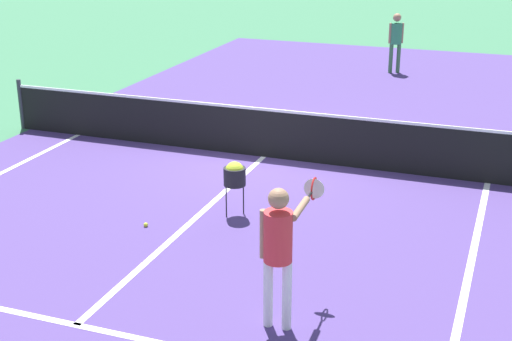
{
  "coord_description": "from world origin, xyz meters",
  "views": [
    {
      "loc": [
        4.49,
        -12.62,
        4.55
      ],
      "look_at": [
        1.09,
        -3.38,
        1.0
      ],
      "focal_mm": 52.07,
      "sensor_mm": 36.0,
      "label": 1
    }
  ],
  "objects_px": {
    "player_near": "(279,242)",
    "player_far": "(396,37)",
    "net": "(264,132)",
    "ball_hopper": "(235,174)",
    "tennis_ball_mid_court": "(146,225)"
  },
  "relations": [
    {
      "from": "ball_hopper",
      "to": "tennis_ball_mid_court",
      "type": "distance_m",
      "value": 1.54
    },
    {
      "from": "player_near",
      "to": "player_far",
      "type": "bearing_deg",
      "value": 94.91
    },
    {
      "from": "player_near",
      "to": "player_far",
      "type": "xyz_separation_m",
      "value": [
        -1.2,
        13.92,
        -0.03
      ]
    },
    {
      "from": "player_near",
      "to": "ball_hopper",
      "type": "relative_size",
      "value": 1.94
    },
    {
      "from": "player_far",
      "to": "player_near",
      "type": "bearing_deg",
      "value": -85.09
    },
    {
      "from": "tennis_ball_mid_court",
      "to": "net",
      "type": "bearing_deg",
      "value": 81.29
    },
    {
      "from": "player_far",
      "to": "net",
      "type": "bearing_deg",
      "value": -96.69
    },
    {
      "from": "net",
      "to": "player_far",
      "type": "bearing_deg",
      "value": 83.31
    },
    {
      "from": "net",
      "to": "player_far",
      "type": "height_order",
      "value": "player_far"
    },
    {
      "from": "net",
      "to": "ball_hopper",
      "type": "relative_size",
      "value": 12.64
    },
    {
      "from": "player_far",
      "to": "ball_hopper",
      "type": "xyz_separation_m",
      "value": [
        -0.45,
        -11.13,
        -0.35
      ]
    },
    {
      "from": "player_far",
      "to": "ball_hopper",
      "type": "relative_size",
      "value": 1.92
    },
    {
      "from": "net",
      "to": "ball_hopper",
      "type": "xyz_separation_m",
      "value": [
        0.53,
        -2.8,
        0.18
      ]
    },
    {
      "from": "player_far",
      "to": "ball_hopper",
      "type": "height_order",
      "value": "player_far"
    },
    {
      "from": "player_far",
      "to": "tennis_ball_mid_court",
      "type": "bearing_deg",
      "value": -97.31
    }
  ]
}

